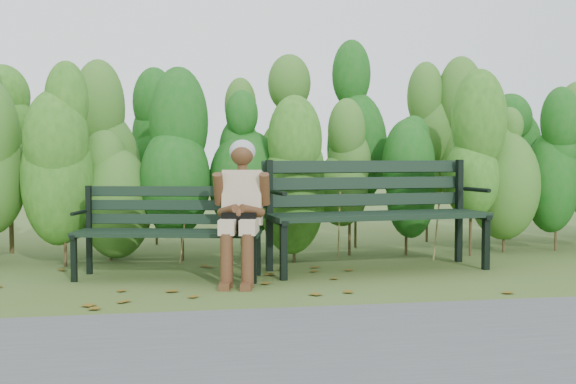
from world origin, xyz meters
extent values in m
plane|color=#45561F|center=(0.00, 0.00, 0.00)|extent=(80.00, 80.00, 0.00)
cube|color=#474749|center=(0.00, -2.20, 0.01)|extent=(60.00, 2.50, 0.01)
cylinder|color=#47381E|center=(-2.14, 1.30, 0.40)|extent=(0.03, 0.03, 0.80)
ellipsoid|color=#2E681C|center=(-2.14, 1.30, 1.04)|extent=(0.64, 0.64, 1.44)
cylinder|color=#47381E|center=(-1.53, 1.30, 0.40)|extent=(0.03, 0.03, 0.80)
ellipsoid|color=#2E681C|center=(-1.53, 1.30, 1.04)|extent=(0.64, 0.64, 1.44)
cylinder|color=#47381E|center=(-0.92, 1.30, 0.40)|extent=(0.03, 0.03, 0.80)
ellipsoid|color=#2E681C|center=(-0.92, 1.30, 1.04)|extent=(0.64, 0.64, 1.44)
cylinder|color=#47381E|center=(-0.31, 1.30, 0.40)|extent=(0.03, 0.03, 0.80)
ellipsoid|color=#2E681C|center=(-0.31, 1.30, 1.04)|extent=(0.64, 0.64, 1.44)
cylinder|color=#47381E|center=(0.31, 1.30, 0.40)|extent=(0.03, 0.03, 0.80)
ellipsoid|color=#2E681C|center=(0.31, 1.30, 1.04)|extent=(0.64, 0.64, 1.44)
cylinder|color=#47381E|center=(0.92, 1.30, 0.40)|extent=(0.03, 0.03, 0.80)
ellipsoid|color=#2E681C|center=(0.92, 1.30, 1.04)|extent=(0.64, 0.64, 1.44)
cylinder|color=#47381E|center=(1.53, 1.30, 0.40)|extent=(0.03, 0.03, 0.80)
ellipsoid|color=#2E681C|center=(1.53, 1.30, 1.04)|extent=(0.64, 0.64, 1.44)
cylinder|color=#47381E|center=(2.14, 1.30, 0.40)|extent=(0.03, 0.03, 0.80)
ellipsoid|color=#2E681C|center=(2.14, 1.30, 1.04)|extent=(0.64, 0.64, 1.44)
cylinder|color=#47381E|center=(2.75, 1.30, 0.40)|extent=(0.03, 0.03, 0.80)
ellipsoid|color=#2E681C|center=(2.75, 1.30, 1.04)|extent=(0.64, 0.64, 1.44)
cylinder|color=#47381E|center=(3.36, 1.30, 0.40)|extent=(0.03, 0.03, 0.80)
ellipsoid|color=#2E681C|center=(3.36, 1.30, 1.04)|extent=(0.64, 0.64, 1.44)
cylinder|color=#47381E|center=(-2.69, 2.30, 0.55)|extent=(0.04, 0.04, 1.10)
ellipsoid|color=#125B13|center=(-2.69, 2.30, 1.43)|extent=(0.70, 0.70, 1.98)
cylinder|color=#47381E|center=(-1.92, 2.30, 0.55)|extent=(0.04, 0.04, 1.10)
ellipsoid|color=#125B13|center=(-1.92, 2.30, 1.43)|extent=(0.70, 0.70, 1.98)
cylinder|color=#47381E|center=(-1.15, 2.30, 0.55)|extent=(0.04, 0.04, 1.10)
ellipsoid|color=#125B13|center=(-1.15, 2.30, 1.43)|extent=(0.70, 0.70, 1.98)
cylinder|color=#47381E|center=(-0.38, 2.30, 0.55)|extent=(0.04, 0.04, 1.10)
ellipsoid|color=#125B13|center=(-0.38, 2.30, 1.43)|extent=(0.70, 0.70, 1.98)
cylinder|color=#47381E|center=(0.38, 2.30, 0.55)|extent=(0.04, 0.04, 1.10)
ellipsoid|color=#125B13|center=(0.38, 2.30, 1.43)|extent=(0.70, 0.70, 1.98)
cylinder|color=#47381E|center=(1.15, 2.30, 0.55)|extent=(0.04, 0.04, 1.10)
ellipsoid|color=#125B13|center=(1.15, 2.30, 1.43)|extent=(0.70, 0.70, 1.98)
cylinder|color=#47381E|center=(1.92, 2.30, 0.55)|extent=(0.04, 0.04, 1.10)
ellipsoid|color=#125B13|center=(1.92, 2.30, 1.43)|extent=(0.70, 0.70, 1.98)
cylinder|color=#47381E|center=(2.69, 2.30, 0.55)|extent=(0.04, 0.04, 1.10)
ellipsoid|color=#125B13|center=(2.69, 2.30, 1.43)|extent=(0.70, 0.70, 1.98)
cylinder|color=#47381E|center=(3.46, 2.30, 0.55)|extent=(0.04, 0.04, 1.10)
ellipsoid|color=#125B13|center=(3.46, 2.30, 1.43)|extent=(0.70, 0.70, 1.98)
cube|color=brown|center=(-0.72, -0.67, 0.00)|extent=(0.10, 0.11, 0.01)
cube|color=brown|center=(-0.46, -0.09, 0.00)|extent=(0.09, 0.07, 0.01)
cube|color=brown|center=(-1.46, 0.87, 0.00)|extent=(0.09, 0.07, 0.01)
cube|color=brown|center=(-0.50, 0.78, 0.00)|extent=(0.11, 0.10, 0.01)
cube|color=brown|center=(-2.15, -0.56, 0.00)|extent=(0.07, 0.09, 0.01)
cube|color=brown|center=(-0.09, -0.30, 0.00)|extent=(0.09, 0.11, 0.01)
cube|color=brown|center=(1.79, -0.77, 0.00)|extent=(0.11, 0.11, 0.01)
cube|color=brown|center=(0.67, -0.14, 0.00)|extent=(0.10, 0.08, 0.01)
cube|color=brown|center=(-1.55, 0.64, 0.00)|extent=(0.11, 0.11, 0.01)
cube|color=brown|center=(-1.77, -0.37, 0.00)|extent=(0.11, 0.11, 0.01)
cube|color=brown|center=(-1.05, -1.01, 0.00)|extent=(0.11, 0.11, 0.01)
cube|color=brown|center=(-0.03, 0.39, 0.00)|extent=(0.11, 0.11, 0.01)
cube|color=brown|center=(-1.71, 0.40, 0.00)|extent=(0.09, 0.11, 0.01)
cube|color=brown|center=(-1.76, -0.23, 0.00)|extent=(0.10, 0.11, 0.01)
cube|color=brown|center=(-1.83, -0.12, 0.00)|extent=(0.11, 0.11, 0.01)
cube|color=brown|center=(-0.91, 0.13, 0.00)|extent=(0.11, 0.11, 0.01)
cube|color=brown|center=(-2.20, -0.27, 0.00)|extent=(0.11, 0.11, 0.01)
cube|color=brown|center=(0.77, 0.97, 0.00)|extent=(0.11, 0.11, 0.01)
cube|color=brown|center=(2.09, -0.24, 0.00)|extent=(0.11, 0.11, 0.01)
cube|color=brown|center=(-0.65, 0.04, 0.00)|extent=(0.11, 0.11, 0.01)
cube|color=black|center=(-1.08, 0.24, 0.40)|extent=(1.59, 0.43, 0.04)
cube|color=black|center=(-1.06, 0.35, 0.40)|extent=(1.59, 0.43, 0.04)
cube|color=black|center=(-1.03, 0.46, 0.40)|extent=(1.59, 0.43, 0.04)
cube|color=black|center=(-1.01, 0.57, 0.40)|extent=(1.59, 0.43, 0.04)
cube|color=black|center=(-0.99, 0.65, 0.50)|extent=(1.58, 0.39, 0.09)
cube|color=black|center=(-0.99, 0.66, 0.62)|extent=(1.58, 0.39, 0.09)
cube|color=black|center=(-0.99, 0.68, 0.75)|extent=(1.58, 0.39, 0.09)
cube|color=black|center=(-1.83, 0.39, 0.20)|extent=(0.05, 0.05, 0.40)
cube|color=black|center=(-1.75, 0.77, 0.40)|extent=(0.05, 0.05, 0.80)
cube|color=black|center=(-1.79, 0.57, 0.38)|extent=(0.14, 0.44, 0.04)
cylinder|color=black|center=(-1.80, 0.52, 0.58)|extent=(0.10, 0.33, 0.03)
cube|color=black|center=(-0.34, 0.07, 0.20)|extent=(0.05, 0.05, 0.40)
cube|color=black|center=(-0.25, 0.45, 0.40)|extent=(0.05, 0.05, 0.80)
cube|color=black|center=(-0.30, 0.24, 0.38)|extent=(0.14, 0.44, 0.04)
cylinder|color=black|center=(-0.31, 0.20, 0.58)|extent=(0.10, 0.33, 0.03)
cube|color=black|center=(0.91, 0.30, 0.52)|extent=(2.06, 0.35, 0.05)
cube|color=black|center=(0.89, 0.44, 0.52)|extent=(2.06, 0.35, 0.05)
cube|color=black|center=(0.88, 0.58, 0.52)|extent=(2.06, 0.35, 0.05)
cube|color=black|center=(0.86, 0.73, 0.52)|extent=(2.06, 0.35, 0.05)
cube|color=black|center=(0.85, 0.83, 0.64)|extent=(2.06, 0.29, 0.12)
cube|color=black|center=(0.85, 0.85, 0.80)|extent=(2.06, 0.29, 0.12)
cube|color=black|center=(0.85, 0.87, 0.96)|extent=(2.06, 0.29, 0.12)
cube|color=black|center=(-0.07, 0.18, 0.26)|extent=(0.06, 0.06, 0.52)
cube|color=black|center=(-0.12, 0.67, 0.52)|extent=(0.06, 0.06, 1.03)
cube|color=black|center=(-0.09, 0.40, 0.49)|extent=(0.12, 0.58, 0.05)
cylinder|color=black|center=(-0.09, 0.35, 0.75)|extent=(0.09, 0.43, 0.04)
cube|color=black|center=(1.89, 0.39, 0.26)|extent=(0.06, 0.06, 0.52)
cube|color=black|center=(1.84, 0.88, 0.52)|extent=(0.06, 0.06, 1.03)
cube|color=black|center=(1.87, 0.62, 0.49)|extent=(0.12, 0.58, 0.05)
cylinder|color=black|center=(1.87, 0.57, 0.75)|extent=(0.09, 0.43, 0.04)
cube|color=beige|center=(-0.54, 0.09, 0.49)|extent=(0.21, 0.42, 0.12)
cube|color=beige|center=(-0.37, 0.06, 0.49)|extent=(0.21, 0.42, 0.12)
cylinder|color=#4F2F19|center=(-0.58, -0.06, 0.22)|extent=(0.12, 0.12, 0.44)
cylinder|color=#4F2F19|center=(-0.41, -0.10, 0.22)|extent=(0.12, 0.12, 0.44)
cube|color=#4F2F19|center=(-0.59, -0.14, 0.03)|extent=(0.12, 0.20, 0.06)
cube|color=#4F2F19|center=(-0.42, -0.17, 0.03)|extent=(0.12, 0.20, 0.06)
cube|color=beige|center=(-0.40, 0.33, 0.70)|extent=(0.38, 0.30, 0.49)
cylinder|color=#4F2F19|center=(-0.41, 0.31, 0.96)|extent=(0.09, 0.09, 0.09)
sphere|color=#4F2F19|center=(-0.41, 0.30, 1.08)|extent=(0.20, 0.20, 0.20)
ellipsoid|color=gray|center=(-0.40, 0.32, 1.11)|extent=(0.23, 0.22, 0.21)
cylinder|color=#4F2F19|center=(-0.61, 0.29, 0.78)|extent=(0.12, 0.21, 0.29)
cylinder|color=#4F2F19|center=(-0.23, 0.21, 0.78)|extent=(0.12, 0.21, 0.29)
cylinder|color=#4F2F19|center=(-0.54, 0.15, 0.61)|extent=(0.18, 0.26, 0.13)
cylinder|color=#4F2F19|center=(-0.35, 0.11, 0.61)|extent=(0.25, 0.22, 0.13)
sphere|color=#4F2F19|center=(-0.46, 0.08, 0.59)|extent=(0.10, 0.10, 0.10)
cube|color=black|center=(-0.46, 0.08, 0.52)|extent=(0.30, 0.17, 0.15)
camera|label=1|loc=(-0.98, -5.49, 1.06)|focal=42.00mm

